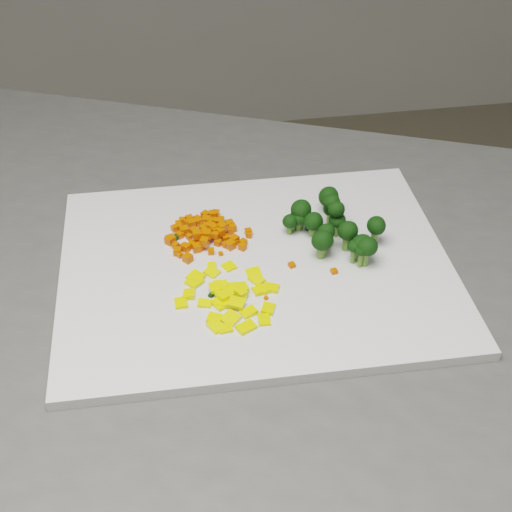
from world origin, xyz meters
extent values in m
cube|color=#4F4F4C|center=(-0.24, 0.05, 0.45)|extent=(1.19, 1.03, 0.90)
cube|color=white|center=(-0.19, 0.05, 0.91)|extent=(0.42, 0.33, 0.01)
cube|color=#DA4502|center=(-0.27, 0.13, 0.91)|extent=(0.01, 0.01, 0.01)
cube|color=#DA4502|center=(-0.26, 0.10, 0.91)|extent=(0.01, 0.01, 0.01)
cube|color=#DA4502|center=(-0.22, 0.11, 0.91)|extent=(0.01, 0.01, 0.01)
cube|color=#DA4502|center=(-0.23, 0.12, 0.92)|extent=(0.01, 0.01, 0.01)
cube|color=#DA4502|center=(-0.22, 0.11, 0.92)|extent=(0.01, 0.01, 0.01)
cube|color=#DA4502|center=(-0.27, 0.08, 0.92)|extent=(0.01, 0.01, 0.01)
cube|color=#DA4502|center=(-0.23, 0.10, 0.92)|extent=(0.01, 0.01, 0.01)
cube|color=#DA4502|center=(-0.24, 0.09, 0.92)|extent=(0.01, 0.01, 0.01)
cube|color=#DA4502|center=(-0.24, 0.10, 0.92)|extent=(0.01, 0.01, 0.01)
cube|color=#DA4502|center=(-0.21, 0.08, 0.91)|extent=(0.01, 0.01, 0.01)
cube|color=#DA4502|center=(-0.27, 0.12, 0.91)|extent=(0.01, 0.01, 0.01)
cube|color=#DA4502|center=(-0.22, 0.12, 0.92)|extent=(0.01, 0.01, 0.01)
cube|color=#DA4502|center=(-0.21, 0.09, 0.92)|extent=(0.01, 0.01, 0.01)
cube|color=#DA4502|center=(-0.23, 0.12, 0.92)|extent=(0.01, 0.01, 0.01)
cube|color=#DA4502|center=(-0.24, 0.11, 0.92)|extent=(0.01, 0.01, 0.01)
cube|color=#DA4502|center=(-0.23, 0.14, 0.92)|extent=(0.01, 0.01, 0.01)
cube|color=#DA4502|center=(-0.26, 0.13, 0.92)|extent=(0.01, 0.01, 0.01)
cube|color=#DA4502|center=(-0.26, 0.13, 0.92)|extent=(0.01, 0.01, 0.01)
cube|color=#DA4502|center=(-0.28, 0.12, 0.91)|extent=(0.01, 0.01, 0.01)
cube|color=#DA4502|center=(-0.24, 0.09, 0.92)|extent=(0.01, 0.01, 0.01)
cube|color=#DA4502|center=(-0.24, 0.13, 0.92)|extent=(0.01, 0.01, 0.01)
cube|color=#DA4502|center=(-0.20, 0.07, 0.91)|extent=(0.01, 0.01, 0.01)
cube|color=#DA4502|center=(-0.27, 0.11, 0.92)|extent=(0.01, 0.01, 0.01)
cube|color=#DA4502|center=(-0.25, 0.09, 0.92)|extent=(0.01, 0.01, 0.01)
cube|color=#DA4502|center=(-0.21, 0.12, 0.92)|extent=(0.01, 0.01, 0.01)
cube|color=#DA4502|center=(-0.23, 0.12, 0.91)|extent=(0.01, 0.01, 0.01)
cube|color=#DA4502|center=(-0.24, 0.10, 0.92)|extent=(0.01, 0.01, 0.01)
cube|color=#DA4502|center=(-0.23, 0.14, 0.92)|extent=(0.01, 0.01, 0.01)
cube|color=#DA4502|center=(-0.21, 0.11, 0.91)|extent=(0.01, 0.01, 0.01)
cube|color=#DA4502|center=(-0.24, 0.14, 0.92)|extent=(0.01, 0.01, 0.01)
cube|color=#DA4502|center=(-0.26, 0.13, 0.91)|extent=(0.01, 0.01, 0.01)
cube|color=#DA4502|center=(-0.24, 0.07, 0.91)|extent=(0.01, 0.01, 0.01)
cube|color=#DA4502|center=(-0.19, 0.10, 0.91)|extent=(0.01, 0.01, 0.01)
cube|color=#DA4502|center=(-0.27, 0.13, 0.91)|extent=(0.01, 0.01, 0.01)
cube|color=#DA4502|center=(-0.26, 0.09, 0.91)|extent=(0.01, 0.01, 0.01)
cube|color=#DA4502|center=(-0.19, 0.10, 0.91)|extent=(0.01, 0.01, 0.01)
cube|color=#DA4502|center=(-0.21, 0.11, 0.92)|extent=(0.01, 0.01, 0.01)
cube|color=#DA4502|center=(-0.23, 0.09, 0.92)|extent=(0.01, 0.01, 0.01)
cube|color=#DA4502|center=(-0.23, 0.10, 0.92)|extent=(0.01, 0.01, 0.01)
cube|color=#DA4502|center=(-0.27, 0.11, 0.91)|extent=(0.01, 0.01, 0.01)
cube|color=#DA4502|center=(-0.23, 0.09, 0.91)|extent=(0.01, 0.01, 0.01)
cube|color=#DA4502|center=(-0.24, 0.11, 0.92)|extent=(0.01, 0.01, 0.01)
cube|color=#DA4502|center=(-0.27, 0.07, 0.91)|extent=(0.01, 0.01, 0.01)
cube|color=#DA4502|center=(-0.22, 0.08, 0.91)|extent=(0.01, 0.01, 0.01)
cube|color=#DA4502|center=(-0.28, 0.08, 0.92)|extent=(0.01, 0.01, 0.01)
cube|color=#DA4502|center=(-0.23, 0.11, 0.91)|extent=(0.01, 0.01, 0.01)
cube|color=#DA4502|center=(-0.28, 0.10, 0.92)|extent=(0.01, 0.01, 0.01)
cube|color=#DA4502|center=(-0.22, 0.10, 0.92)|extent=(0.01, 0.01, 0.01)
cube|color=#DA4502|center=(-0.23, 0.09, 0.92)|extent=(0.01, 0.01, 0.01)
cube|color=#DA4502|center=(-0.22, 0.13, 0.91)|extent=(0.01, 0.01, 0.01)
cube|color=#DA4502|center=(-0.26, 0.11, 0.91)|extent=(0.01, 0.01, 0.01)
cube|color=#DA4502|center=(-0.25, 0.08, 0.92)|extent=(0.01, 0.01, 0.01)
cube|color=#DA4502|center=(-0.25, 0.08, 0.92)|extent=(0.01, 0.01, 0.01)
cube|color=#DA4502|center=(-0.24, 0.10, 0.92)|extent=(0.01, 0.01, 0.01)
cube|color=#DA4502|center=(-0.24, 0.10, 0.92)|extent=(0.01, 0.01, 0.01)
cube|color=#DA4502|center=(-0.24, 0.09, 0.92)|extent=(0.01, 0.01, 0.01)
cube|color=#DA4502|center=(-0.24, 0.10, 0.92)|extent=(0.01, 0.01, 0.01)
cube|color=#DA4502|center=(-0.28, 0.10, 0.92)|extent=(0.01, 0.01, 0.01)
cube|color=#DA4502|center=(-0.25, 0.08, 0.91)|extent=(0.01, 0.01, 0.01)
cube|color=#DA4502|center=(-0.25, 0.13, 0.91)|extent=(0.01, 0.01, 0.01)
cube|color=#DA4502|center=(-0.27, 0.06, 0.92)|extent=(0.01, 0.01, 0.01)
cube|color=#DA4502|center=(-0.24, 0.10, 0.92)|extent=(0.01, 0.01, 0.01)
cube|color=#DA4502|center=(-0.28, 0.09, 0.91)|extent=(0.01, 0.01, 0.01)
cube|color=#DA4502|center=(-0.25, 0.09, 0.92)|extent=(0.01, 0.01, 0.01)
cube|color=#DA4502|center=(-0.27, 0.08, 0.91)|extent=(0.01, 0.01, 0.01)
cube|color=#DA4502|center=(-0.22, 0.08, 0.92)|extent=(0.01, 0.01, 0.01)
cube|color=#DA4502|center=(-0.23, 0.12, 0.92)|extent=(0.01, 0.01, 0.01)
cube|color=#DA4502|center=(-0.25, 0.11, 0.92)|extent=(0.01, 0.01, 0.01)
cube|color=#DA4502|center=(-0.25, 0.13, 0.92)|extent=(0.01, 0.01, 0.01)
cube|color=#DA4502|center=(-0.22, 0.09, 0.91)|extent=(0.01, 0.01, 0.01)
cube|color=#DA4502|center=(-0.23, 0.09, 0.92)|extent=(0.01, 0.01, 0.01)
cube|color=#DA4502|center=(-0.20, 0.08, 0.91)|extent=(0.01, 0.01, 0.01)
cube|color=#DA4502|center=(-0.24, 0.13, 0.91)|extent=(0.01, 0.01, 0.01)
cube|color=#FFEA0D|center=(-0.22, -0.02, 0.92)|extent=(0.02, 0.02, 0.01)
cube|color=#FFEA0D|center=(-0.24, -0.01, 0.91)|extent=(0.02, 0.02, 0.01)
cube|color=#FFEA0D|center=(-0.20, -0.04, 0.91)|extent=(0.01, 0.02, 0.01)
cube|color=#FFEA0D|center=(-0.24, 0.02, 0.91)|extent=(0.02, 0.01, 0.00)
cube|color=#FFEA0D|center=(-0.26, 0.03, 0.91)|extent=(0.02, 0.02, 0.01)
cube|color=#FFEA0D|center=(-0.23, -0.01, 0.91)|extent=(0.01, 0.01, 0.01)
cube|color=#FFEA0D|center=(-0.27, 0.01, 0.91)|extent=(0.01, 0.02, 0.01)
cube|color=#FFEA0D|center=(-0.25, -0.04, 0.91)|extent=(0.02, 0.02, 0.01)
cube|color=#FFEA0D|center=(-0.19, 0.00, 0.91)|extent=(0.02, 0.02, 0.00)
cube|color=#FFEA0D|center=(-0.26, 0.03, 0.91)|extent=(0.02, 0.02, 0.01)
cube|color=#FFEA0D|center=(-0.24, 0.05, 0.91)|extent=(0.01, 0.01, 0.01)
cube|color=#FFEA0D|center=(-0.25, -0.03, 0.91)|extent=(0.02, 0.02, 0.00)
cube|color=#FFEA0D|center=(-0.24, 0.01, 0.91)|extent=(0.02, 0.02, 0.01)
cube|color=#FFEA0D|center=(-0.22, 0.00, 0.92)|extent=(0.01, 0.02, 0.00)
cube|color=#FFEA0D|center=(-0.19, -0.03, 0.91)|extent=(0.02, 0.02, 0.01)
cube|color=#FFEA0D|center=(-0.22, -0.05, 0.91)|extent=(0.02, 0.02, 0.00)
cube|color=#FFEA0D|center=(-0.22, 0.05, 0.91)|extent=(0.02, 0.02, 0.00)
cube|color=#FFEA0D|center=(-0.20, 0.00, 0.91)|extent=(0.02, 0.02, 0.00)
cube|color=#FFEA0D|center=(-0.24, 0.01, 0.92)|extent=(0.01, 0.01, 0.01)
cube|color=#FFEA0D|center=(-0.24, -0.05, 0.91)|extent=(0.01, 0.01, 0.00)
cube|color=#FFEA0D|center=(-0.21, -0.03, 0.91)|extent=(0.02, 0.02, 0.01)
cube|color=#FFEA0D|center=(-0.23, -0.03, 0.91)|extent=(0.02, 0.02, 0.01)
cube|color=#FFEA0D|center=(-0.28, 0.00, 0.91)|extent=(0.01, 0.02, 0.00)
cube|color=#FFEA0D|center=(-0.22, 0.01, 0.92)|extent=(0.02, 0.01, 0.01)
cube|color=#FFEA0D|center=(-0.20, 0.03, 0.91)|extent=(0.02, 0.02, 0.01)
cube|color=#FFEA0D|center=(-0.20, 0.00, 0.91)|extent=(0.02, 0.02, 0.00)
cube|color=#FFEA0D|center=(-0.24, -0.01, 0.91)|extent=(0.02, 0.02, 0.00)
cube|color=#FFEA0D|center=(-0.22, 0.01, 0.92)|extent=(0.02, 0.01, 0.01)
cube|color=#FFEA0D|center=(-0.23, 0.00, 0.92)|extent=(0.02, 0.02, 0.00)
cube|color=#FFEA0D|center=(-0.24, 0.04, 0.91)|extent=(0.02, 0.02, 0.01)
cube|color=#FFEA0D|center=(-0.20, 0.02, 0.91)|extent=(0.02, 0.02, 0.01)
cube|color=#FFEA0D|center=(-0.22, 0.00, 0.91)|extent=(0.02, 0.02, 0.01)
cube|color=#FFEA0D|center=(-0.22, 0.00, 0.91)|extent=(0.02, 0.02, 0.01)
cube|color=#FFEA0D|center=(-0.26, -0.01, 0.91)|extent=(0.02, 0.01, 0.01)
cube|color=#DA4502|center=(-0.23, 0.07, 0.91)|extent=(0.01, 0.01, 0.00)
cube|color=black|center=(-0.23, 0.01, 0.91)|extent=(0.01, 0.01, 0.00)
cube|color=black|center=(-0.28, 0.10, 0.91)|extent=(0.01, 0.01, 0.00)
cube|color=#DA4502|center=(-0.16, 0.04, 0.91)|extent=(0.01, 0.01, 0.00)
cube|color=black|center=(-0.25, 0.00, 0.91)|extent=(0.01, 0.01, 0.00)
cube|color=#DA4502|center=(-0.19, -0.01, 0.91)|extent=(0.01, 0.01, 0.00)
cube|color=black|center=(-0.12, 0.10, 0.91)|extent=(0.01, 0.01, 0.00)
cube|color=#DA4502|center=(-0.11, 0.02, 0.91)|extent=(0.01, 0.01, 0.00)
camera|label=1|loc=(-0.29, -0.53, 1.40)|focal=50.00mm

